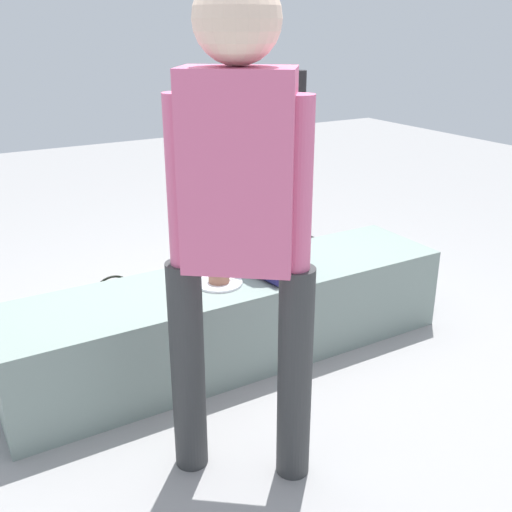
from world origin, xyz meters
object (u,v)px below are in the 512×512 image
object	(u,v)px
adult_standing	(239,204)
cake_plate	(219,280)
gift_bag	(274,251)
water_bottle_near_gift	(148,296)
child_seated	(269,230)
party_cup_red	(297,276)
handbag_black_leather	(115,314)
cake_box_white	(230,295)

from	to	relation	value
adult_standing	cake_plate	xyz separation A→B (m)	(0.27, 0.69, -0.59)
adult_standing	cake_plate	distance (m)	0.95
gift_bag	water_bottle_near_gift	world-z (taller)	gift_bag
child_seated	party_cup_red	xyz separation A→B (m)	(0.60, 0.61, -0.60)
water_bottle_near_gift	handbag_black_leather	xyz separation A→B (m)	(-0.27, -0.21, 0.04)
handbag_black_leather	water_bottle_near_gift	bearing A→B (deg)	38.63
gift_bag	party_cup_red	world-z (taller)	gift_bag
adult_standing	party_cup_red	size ratio (longest dim) A/B	17.48
gift_bag	handbag_black_leather	xyz separation A→B (m)	(-1.23, -0.36, -0.01)
adult_standing	gift_bag	size ratio (longest dim) A/B	5.45
adult_standing	water_bottle_near_gift	distance (m)	1.74
child_seated	handbag_black_leather	bearing A→B (deg)	140.89
cake_plate	party_cup_red	world-z (taller)	cake_plate
child_seated	handbag_black_leather	distance (m)	0.97
cake_plate	water_bottle_near_gift	size ratio (longest dim) A/B	1.12
child_seated	party_cup_red	distance (m)	1.05
gift_bag	child_seated	bearing A→B (deg)	-123.77
party_cup_red	handbag_black_leather	size ratio (longest dim) A/B	0.28
cake_plate	water_bottle_near_gift	bearing A→B (deg)	96.69
cake_plate	handbag_black_leather	distance (m)	0.72
child_seated	cake_plate	size ratio (longest dim) A/B	2.16
cake_plate	child_seated	bearing A→B (deg)	4.13
child_seated	cake_box_white	distance (m)	0.80
water_bottle_near_gift	party_cup_red	xyz separation A→B (m)	(0.98, -0.12, -0.04)
water_bottle_near_gift	handbag_black_leather	bearing A→B (deg)	-141.37
gift_bag	adult_standing	bearing A→B (deg)	-125.68
adult_standing	gift_bag	distance (m)	2.16
cake_plate	water_bottle_near_gift	world-z (taller)	cake_plate
child_seated	adult_standing	size ratio (longest dim) A/B	0.28
adult_standing	handbag_black_leather	xyz separation A→B (m)	(-0.08, 1.24, -0.91)
handbag_black_leather	gift_bag	bearing A→B (deg)	16.38
party_cup_red	adult_standing	bearing A→B (deg)	-131.14
child_seated	gift_bag	distance (m)	1.18
adult_standing	cake_plate	bearing A→B (deg)	68.68
adult_standing	water_bottle_near_gift	world-z (taller)	adult_standing
child_seated	adult_standing	xyz separation A→B (m)	(-0.56, -0.71, 0.39)
water_bottle_near_gift	adult_standing	bearing A→B (deg)	-97.18
cake_box_white	adult_standing	bearing A→B (deg)	-116.39
cake_plate	gift_bag	bearing A→B (deg)	45.87
adult_standing	cake_box_white	world-z (taller)	adult_standing
gift_bag	party_cup_red	distance (m)	0.28
adult_standing	handbag_black_leather	distance (m)	1.54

